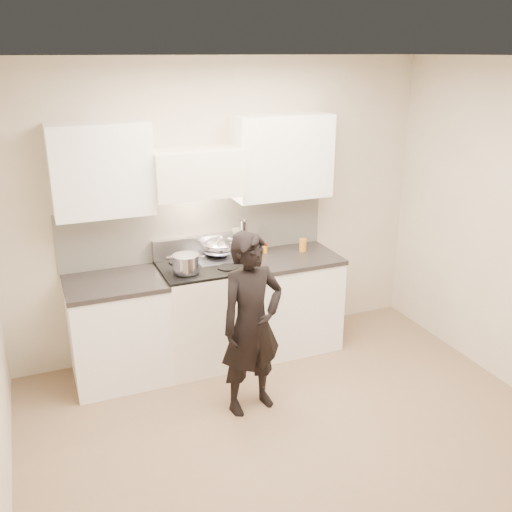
# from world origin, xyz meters

# --- Properties ---
(ground_plane) EXTENTS (4.00, 4.00, 0.00)m
(ground_plane) POSITION_xyz_m (0.00, 0.00, 0.00)
(ground_plane) COLOR #816549
(room_shell) EXTENTS (4.04, 3.54, 2.70)m
(room_shell) POSITION_xyz_m (-0.06, 0.37, 1.60)
(room_shell) COLOR beige
(room_shell) RESTS_ON ground
(stove) EXTENTS (0.76, 0.65, 0.96)m
(stove) POSITION_xyz_m (-0.30, 1.42, 0.47)
(stove) COLOR white
(stove) RESTS_ON ground
(counter_right) EXTENTS (0.92, 0.67, 0.92)m
(counter_right) POSITION_xyz_m (0.53, 1.43, 0.46)
(counter_right) COLOR white
(counter_right) RESTS_ON ground
(counter_left) EXTENTS (0.82, 0.67, 0.92)m
(counter_left) POSITION_xyz_m (-1.08, 1.43, 0.46)
(counter_left) COLOR white
(counter_left) RESTS_ON ground
(wok) EXTENTS (0.33, 0.41, 0.26)m
(wok) POSITION_xyz_m (-0.10, 1.57, 1.05)
(wok) COLOR silver
(wok) RESTS_ON stove
(stock_pot) EXTENTS (0.31, 0.28, 0.15)m
(stock_pot) POSITION_xyz_m (-0.49, 1.30, 1.03)
(stock_pot) COLOR silver
(stock_pot) RESTS_ON stove
(utensil_crock) EXTENTS (0.13, 0.13, 0.34)m
(utensil_crock) POSITION_xyz_m (0.15, 1.60, 1.03)
(utensil_crock) COLOR #B5B5B8
(utensil_crock) RESTS_ON counter_right
(spice_jar) EXTENTS (0.04, 0.04, 0.10)m
(spice_jar) POSITION_xyz_m (0.37, 1.59, 0.97)
(spice_jar) COLOR orange
(spice_jar) RESTS_ON counter_right
(oil_glass) EXTENTS (0.07, 0.07, 0.12)m
(oil_glass) POSITION_xyz_m (0.72, 1.49, 0.98)
(oil_glass) COLOR #B67A1F
(oil_glass) RESTS_ON counter_right
(person) EXTENTS (0.59, 0.44, 1.48)m
(person) POSITION_xyz_m (-0.18, 0.57, 0.74)
(person) COLOR black
(person) RESTS_ON ground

